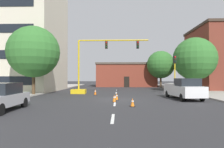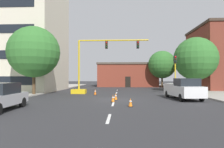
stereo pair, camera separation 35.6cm
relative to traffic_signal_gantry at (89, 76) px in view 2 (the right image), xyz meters
The scene contains 20 objects.
ground_plane 7.78m from the traffic_signal_gantry, 62.17° to the right, with size 160.00×160.00×0.00m, color #2D2D30.
sidewalk_left 8.91m from the traffic_signal_gantry, behind, with size 6.00×56.00×0.14m, color #B2ADA3.
sidewalk_right 15.68m from the traffic_signal_gantry, ahead, with size 6.00×56.00×0.14m, color #9E998E.
lane_stripe_seg_1 15.64m from the traffic_signal_gantry, 77.03° to the right, with size 0.16×2.40×0.01m, color silver.
lane_stripe_seg_2 10.44m from the traffic_signal_gantry, 70.08° to the right, with size 0.16×2.40×0.01m, color silver.
lane_stripe_seg_3 5.82m from the traffic_signal_gantry, 49.58° to the right, with size 0.16×2.40×0.01m, color silver.
lane_stripe_seg_4 4.39m from the traffic_signal_gantry, 22.30° to the left, with size 0.16×2.40×0.01m, color silver.
lane_stripe_seg_5 8.07m from the traffic_signal_gantry, 63.37° to the left, with size 0.16×2.40×0.01m, color silver.
building_tall_left 16.71m from the traffic_signal_gantry, 158.30° to the left, with size 15.12×12.02×23.30m.
building_brick_center 21.08m from the traffic_signal_gantry, 74.92° to the left, with size 13.09×8.44×5.16m.
traffic_signal_gantry is the anchor object (origin of this frame).
traffic_light_pole_right 10.92m from the traffic_signal_gantry, ahead, with size 0.32×0.47×4.80m.
tree_right_mid 14.94m from the traffic_signal_gantry, 11.92° to the left, with size 5.94×5.94×7.62m.
tree_right_far 19.85m from the traffic_signal_gantry, 51.40° to the left, with size 5.54×5.54×7.37m.
tree_left_near 7.04m from the traffic_signal_gantry, 156.04° to the right, with size 5.88×5.88×7.93m.
pickup_truck_white 11.69m from the traffic_signal_gantry, 30.69° to the right, with size 2.51×5.57×1.99m.
traffic_cone_roadside_a 8.05m from the traffic_signal_gantry, 62.48° to the right, with size 0.36×0.36×0.63m.
traffic_cone_roadside_b 12.16m from the traffic_signal_gantry, 66.61° to the right, with size 0.36×0.36×0.62m.
traffic_cone_roadside_c 9.26m from the traffic_signal_gantry, 67.84° to the right, with size 0.36×0.36×0.62m.
traffic_cone_roadside_d 2.87m from the traffic_signal_gantry, 60.31° to the right, with size 0.36×0.36×0.70m.
Camera 2 is at (0.64, -18.74, 2.12)m, focal length 32.24 mm.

